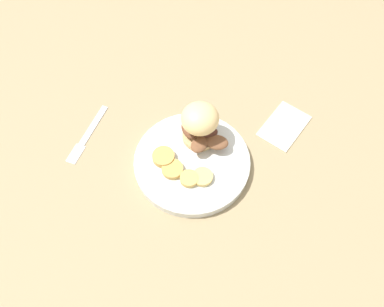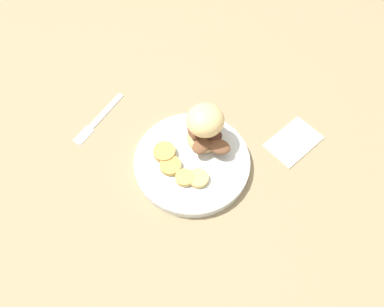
# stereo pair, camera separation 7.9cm
# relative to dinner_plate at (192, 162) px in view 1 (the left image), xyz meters

# --- Properties ---
(ground_plane) EXTENTS (4.00, 4.00, 0.00)m
(ground_plane) POSITION_rel_dinner_plate_xyz_m (0.00, 0.00, -0.01)
(ground_plane) COLOR #937F5B
(dinner_plate) EXTENTS (0.26, 0.26, 0.02)m
(dinner_plate) POSITION_rel_dinner_plate_xyz_m (0.00, 0.00, 0.00)
(dinner_plate) COLOR silver
(dinner_plate) RESTS_ON ground_plane
(sandwich) EXTENTS (0.11, 0.12, 0.10)m
(sandwich) POSITION_rel_dinner_plate_xyz_m (-0.06, 0.01, 0.06)
(sandwich) COLOR tan
(sandwich) RESTS_ON dinner_plate
(potato_round_0) EXTENTS (0.05, 0.05, 0.01)m
(potato_round_0) POSITION_rel_dinner_plate_xyz_m (0.04, -0.03, 0.02)
(potato_round_0) COLOR tan
(potato_round_0) RESTS_ON dinner_plate
(potato_round_1) EXTENTS (0.05, 0.05, 0.01)m
(potato_round_1) POSITION_rel_dinner_plate_xyz_m (0.02, -0.06, 0.02)
(potato_round_1) COLOR tan
(potato_round_1) RESTS_ON dinner_plate
(potato_round_2) EXTENTS (0.04, 0.04, 0.01)m
(potato_round_2) POSITION_rel_dinner_plate_xyz_m (0.05, 0.01, 0.02)
(potato_round_2) COLOR tan
(potato_round_2) RESTS_ON dinner_plate
(potato_round_3) EXTENTS (0.04, 0.04, 0.01)m
(potato_round_3) POSITION_rel_dinner_plate_xyz_m (0.04, 0.03, 0.02)
(potato_round_3) COLOR #DBB766
(potato_round_3) RESTS_ON dinner_plate
(fork) EXTENTS (0.17, 0.03, 0.00)m
(fork) POSITION_rel_dinner_plate_xyz_m (-0.01, -0.26, -0.01)
(fork) COLOR silver
(fork) RESTS_ON ground_plane
(napkin) EXTENTS (0.15, 0.12, 0.01)m
(napkin) POSITION_rel_dinner_plate_xyz_m (-0.16, 0.18, -0.01)
(napkin) COLOR beige
(napkin) RESTS_ON ground_plane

